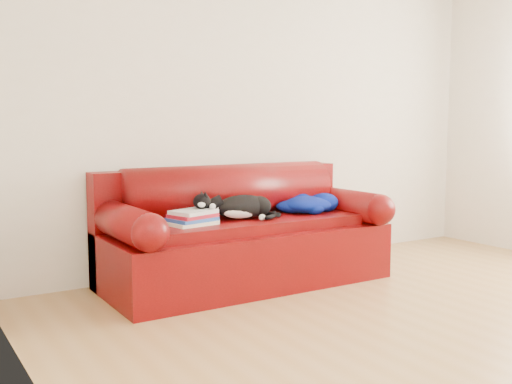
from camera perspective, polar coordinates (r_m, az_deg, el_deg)
ground at (r=3.78m, az=18.17°, el=-12.17°), size 4.50×4.50×0.00m
room_shell at (r=3.73m, az=20.15°, el=13.47°), size 4.52×4.02×2.61m
sofa_base at (r=4.50m, az=-0.98°, el=-5.73°), size 2.10×0.90×0.50m
sofa_back at (r=4.65m, az=-2.52°, el=-1.53°), size 2.10×1.01×0.88m
book_stack at (r=4.15m, az=-6.07°, el=-2.43°), size 0.34×0.30×0.10m
cat at (r=4.36m, az=-1.36°, el=-1.49°), size 0.58×0.35×0.22m
blanket at (r=4.74m, az=4.96°, el=-1.10°), size 0.54×0.44×0.15m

